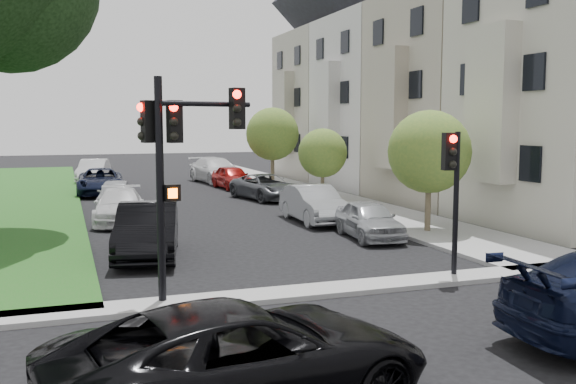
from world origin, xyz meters
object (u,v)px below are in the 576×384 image
object	(u,v)px
car_parked_8	(100,182)
car_parked_9	(94,171)
traffic_signal_main	(177,149)
car_cross_near	(242,357)
small_tree_b	(323,153)
car_parked_5	(148,230)
small_tree_a	(429,152)
car_parked_0	(369,220)
car_parked_2	(266,187)
car_parked_7	(115,194)
small_tree_c	(272,134)
traffic_signal_secondary	(452,177)
car_parked_1	(314,204)
car_parked_4	(216,170)
car_parked_3	(232,177)
car_parked_6	(120,206)

from	to	relation	value
car_parked_8	car_parked_9	distance (m)	7.42
traffic_signal_main	car_cross_near	xyz separation A→B (m)	(-0.09, -5.37, -2.58)
small_tree_b	car_parked_8	distance (m)	12.23
car_parked_5	small_tree_a	bearing A→B (deg)	14.60
traffic_signal_main	car_parked_0	xyz separation A→B (m)	(7.30, 5.65, -2.68)
car_cross_near	car_parked_9	bearing A→B (deg)	-9.45
car_parked_2	small_tree_b	bearing A→B (deg)	-49.21
small_tree_a	car_parked_0	size ratio (longest dim) A/B	1.15
car_parked_7	small_tree_a	bearing A→B (deg)	-39.93
car_parked_5	car_cross_near	bearing A→B (deg)	-79.75
car_parked_0	car_parked_2	distance (m)	11.50
small_tree_c	traffic_signal_secondary	bearing A→B (deg)	-97.16
car_parked_1	car_parked_9	distance (m)	21.31
small_tree_a	car_parked_5	distance (m)	9.92
car_parked_8	car_parked_2	bearing A→B (deg)	-29.67
traffic_signal_secondary	car_parked_4	world-z (taller)	traffic_signal_secondary
car_cross_near	car_parked_9	xyz separation A→B (m)	(-0.37, 34.91, 0.02)
small_tree_a	car_parked_8	distance (m)	19.31
small_tree_a	car_parked_5	xyz separation A→B (m)	(-9.67, -0.70, -2.08)
car_parked_1	car_parked_3	size ratio (longest dim) A/B	1.09
car_parked_2	car_parked_6	xyz separation A→B (m)	(-7.57, -5.32, 0.02)
car_cross_near	car_parked_6	size ratio (longest dim) A/B	1.17
small_tree_a	car_parked_8	bearing A→B (deg)	121.60
small_tree_a	traffic_signal_secondary	bearing A→B (deg)	-116.72
car_parked_4	car_parked_6	xyz separation A→B (m)	(-7.24, -15.01, -0.14)
car_parked_0	car_parked_3	distance (m)	17.18
small_tree_c	car_parked_5	world-z (taller)	small_tree_c
car_parked_5	car_parked_6	world-z (taller)	car_parked_5
car_parked_2	car_parked_6	bearing A→B (deg)	-156.80
small_tree_a	car_parked_7	distance (m)	14.58
traffic_signal_secondary	car_parked_3	xyz separation A→B (m)	(0.31, 22.87, -1.86)
car_parked_3	car_parked_0	bearing A→B (deg)	-93.81
traffic_signal_secondary	car_parked_5	distance (m)	8.65
small_tree_c	car_cross_near	bearing A→B (deg)	-108.73
traffic_signal_secondary	car_parked_2	xyz separation A→B (m)	(0.59, 17.19, -1.90)
car_parked_1	car_parked_6	xyz separation A→B (m)	(-7.14, 2.30, -0.06)
car_parked_3	car_parked_7	size ratio (longest dim) A/B	1.05
car_parked_0	car_parked_5	world-z (taller)	car_parked_5
small_tree_c	traffic_signal_secondary	world-z (taller)	small_tree_c
traffic_signal_secondary	car_parked_4	distance (m)	26.94
small_tree_b	car_parked_9	xyz separation A→B (m)	(-10.08, 14.16, -1.63)
car_parked_1	car_parked_8	distance (m)	14.55
small_tree_b	car_parked_8	size ratio (longest dim) A/B	0.70
small_tree_b	car_parked_2	xyz separation A→B (m)	(-2.33, 1.78, -1.74)
small_tree_a	car_cross_near	bearing A→B (deg)	-131.05
car_cross_near	car_parked_7	size ratio (longest dim) A/B	1.40
car_parked_9	small_tree_c	bearing A→B (deg)	-20.35
small_tree_b	small_tree_c	world-z (taller)	small_tree_c
traffic_signal_main	small_tree_c	bearing A→B (deg)	67.54
small_tree_c	car_parked_7	distance (m)	12.15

